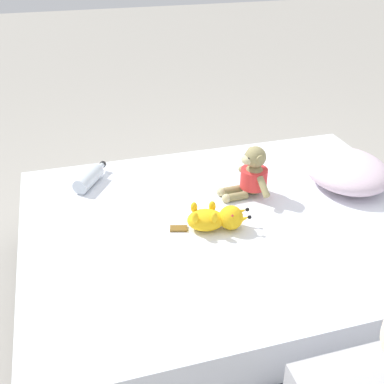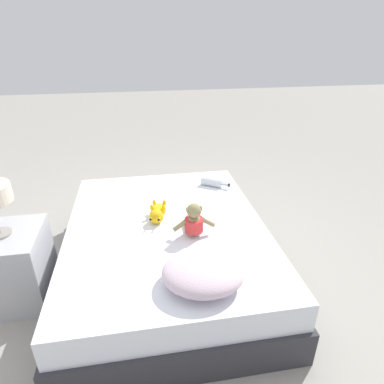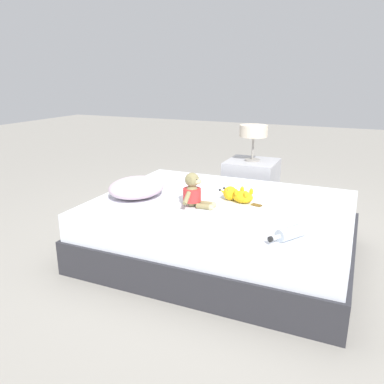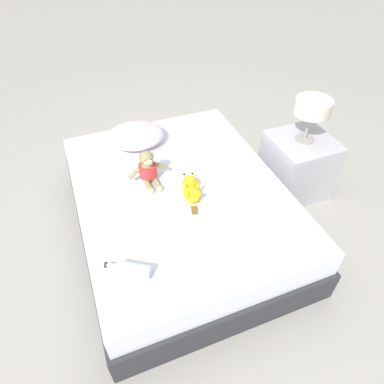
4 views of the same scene
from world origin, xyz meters
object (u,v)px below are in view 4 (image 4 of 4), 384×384
Objects in this scene: plush_monkey at (148,169)px; bedside_lamp at (313,108)px; pillow at (136,135)px; plush_yellow_creature at (191,189)px; bed at (180,209)px; nightstand at (297,166)px; glass_bottle at (133,269)px.

plush_monkey is 0.86× the size of bedside_lamp.
plush_yellow_creature is at bearing -75.25° from pillow.
bed is 1.04m from nightstand.
bed is at bearing -176.11° from nightstand.
pillow is at bearing 155.13° from bedside_lamp.
bed is 6.26× the size of plush_monkey.
plush_monkey is (-0.17, 0.15, 0.31)m from bed.
bedside_lamp is (0.99, 0.17, 0.30)m from plush_yellow_creature.
plush_yellow_creature is 1.03m from nightstand.
nightstand is at bearing -90.00° from bedside_lamp.
bed is 0.38m from plush_monkey.
bedside_lamp is at bearing 9.53° from plush_yellow_creature.
bedside_lamp is (0.00, 0.00, 0.52)m from nightstand.
plush_yellow_creature is at bearing -62.18° from bed.
plush_yellow_creature is 1.05m from bedside_lamp.
plush_yellow_creature is 0.98× the size of bedside_lamp.
pillow is at bearing 155.13° from nightstand.
plush_monkey is 1.24m from nightstand.
bed is 1.19m from bedside_lamp.
plush_yellow_creature is at bearing 42.11° from glass_bottle.
nightstand is (1.21, -0.08, -0.27)m from plush_monkey.
nightstand is (1.04, 0.07, 0.04)m from bed.
glass_bottle is 0.48× the size of nightstand.
pillow is 2.02× the size of glass_bottle.
bedside_lamp reaches higher than glass_bottle.
nightstand reaches higher than glass_bottle.
bedside_lamp is at bearing 3.89° from bed.
bed is 3.56× the size of nightstand.
plush_monkey is 1.24m from bedside_lamp.
nightstand is (1.50, 0.63, -0.21)m from glass_bottle.
plush_monkey is (-0.03, -0.47, 0.03)m from pillow.
bed is 5.37× the size of bedside_lamp.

